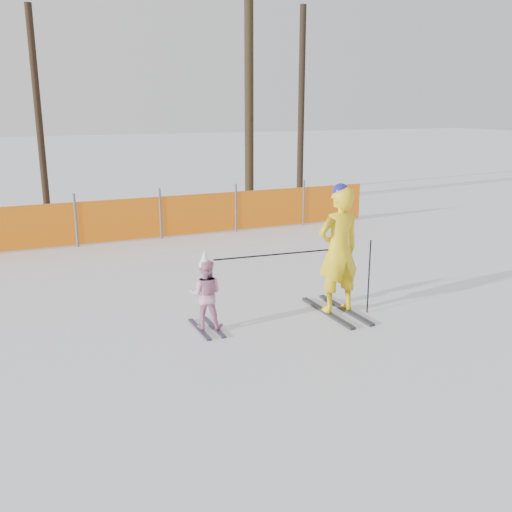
% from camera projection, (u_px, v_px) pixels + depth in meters
% --- Properties ---
extents(ground, '(120.00, 120.00, 0.00)m').
position_uv_depth(ground, '(270.00, 330.00, 8.38)').
color(ground, white).
rests_on(ground, ground).
extents(adult, '(0.74, 1.48, 2.06)m').
position_uv_depth(adult, '(339.00, 250.00, 8.81)').
color(adult, black).
rests_on(adult, ground).
extents(child, '(0.62, 0.87, 1.21)m').
position_uv_depth(child, '(206.00, 293.00, 8.25)').
color(child, black).
rests_on(child, ground).
extents(ski_poles, '(2.46, 0.40, 1.18)m').
position_uv_depth(ski_poles, '(312.00, 263.00, 8.65)').
color(ski_poles, black).
rests_on(ski_poles, ground).
extents(safety_fence, '(17.84, 0.06, 1.25)m').
position_uv_depth(safety_fence, '(22.00, 228.00, 12.71)').
color(safety_fence, '#595960').
rests_on(safety_fence, ground).
extents(tree_trunks, '(8.34, 1.58, 6.81)m').
position_uv_depth(tree_trunks, '(217.00, 104.00, 18.09)').
color(tree_trunks, '#2F2314').
rests_on(tree_trunks, ground).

